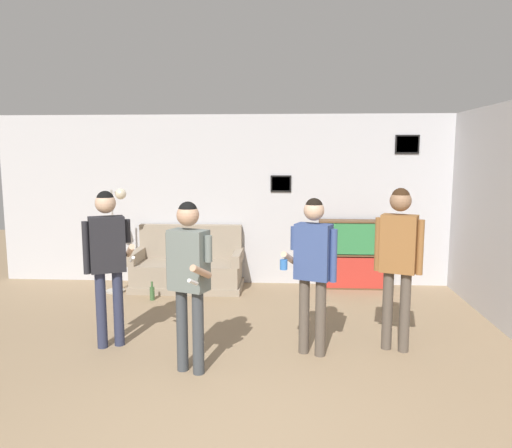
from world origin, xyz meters
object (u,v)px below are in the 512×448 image
object	(u,v)px
couch	(188,269)
floor_lamp	(113,220)
person_spectator_near_bookshelf	(398,251)
person_watcher_holding_cup	(313,260)
bottle_on_floor	(152,293)
bookshelf	(354,254)
person_player_foreground_left	(107,252)
person_player_foreground_center	(189,269)

from	to	relation	value
couch	floor_lamp	size ratio (longest dim) A/B	1.07
person_spectator_near_bookshelf	person_watcher_holding_cup	bearing A→B (deg)	-169.31
person_watcher_holding_cup	bottle_on_floor	xyz separation A→B (m)	(-2.20, 1.81, -0.90)
couch	bottle_on_floor	world-z (taller)	couch
bottle_on_floor	bookshelf	bearing A→B (deg)	16.27
bookshelf	person_player_foreground_left	size ratio (longest dim) A/B	0.65
person_player_foreground_center	person_watcher_holding_cup	size ratio (longest dim) A/B	1.00
person_watcher_holding_cup	bottle_on_floor	bearing A→B (deg)	140.47
couch	person_player_foreground_center	size ratio (longest dim) A/B	1.02
person_player_foreground_left	bottle_on_floor	world-z (taller)	person_player_foreground_left
bottle_on_floor	floor_lamp	bearing A→B (deg)	150.63
floor_lamp	person_player_foreground_center	size ratio (longest dim) A/B	0.96
floor_lamp	person_watcher_holding_cup	bearing A→B (deg)	-37.36
bookshelf	person_spectator_near_bookshelf	size ratio (longest dim) A/B	0.64
bottle_on_floor	couch	bearing A→B (deg)	60.25
person_player_foreground_left	person_spectator_near_bookshelf	size ratio (longest dim) A/B	0.98
couch	bottle_on_floor	bearing A→B (deg)	-119.75
person_spectator_near_bookshelf	person_player_foreground_center	bearing A→B (deg)	-162.05
person_watcher_holding_cup	person_spectator_near_bookshelf	xyz separation A→B (m)	(0.90, 0.17, 0.07)
bookshelf	person_player_foreground_center	distance (m)	3.78
bottle_on_floor	person_player_foreground_left	bearing A→B (deg)	-89.41
person_player_foreground_left	person_player_foreground_center	distance (m)	1.15
floor_lamp	person_spectator_near_bookshelf	distance (m)	4.28
person_player_foreground_center	couch	bearing A→B (deg)	101.68
couch	floor_lamp	distance (m)	1.37
person_watcher_holding_cup	couch	bearing A→B (deg)	125.92
person_spectator_near_bookshelf	bookshelf	bearing A→B (deg)	92.54
person_player_foreground_center	bookshelf	bearing A→B (deg)	58.26
couch	person_player_foreground_center	xyz separation A→B (m)	(0.62, -3.00, 0.71)
floor_lamp	couch	bearing A→B (deg)	15.79
floor_lamp	person_player_foreground_left	xyz separation A→B (m)	(0.69, -2.12, -0.06)
person_player_foreground_center	floor_lamp	bearing A→B (deg)	121.98
person_player_foreground_left	bottle_on_floor	bearing A→B (deg)	90.59
person_player_foreground_left	couch	bearing A→B (deg)	81.26
bookshelf	person_spectator_near_bookshelf	distance (m)	2.58
couch	person_spectator_near_bookshelf	size ratio (longest dim) A/B	0.97
person_spectator_near_bookshelf	person_player_foreground_left	bearing A→B (deg)	-178.30
couch	bottle_on_floor	size ratio (longest dim) A/B	6.23
person_player_foreground_left	person_watcher_holding_cup	bearing A→B (deg)	-2.04
floor_lamp	person_watcher_holding_cup	xyz separation A→B (m)	(2.87, -2.19, -0.10)
couch	floor_lamp	world-z (taller)	floor_lamp
floor_lamp	person_spectator_near_bookshelf	size ratio (longest dim) A/B	0.91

